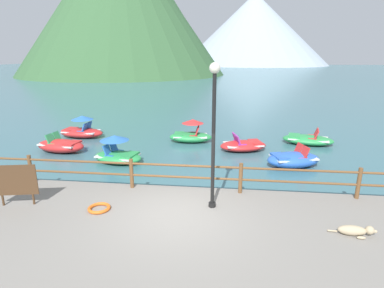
% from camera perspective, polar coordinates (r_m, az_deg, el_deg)
% --- Properties ---
extents(ground_plane, '(200.00, 200.00, 0.00)m').
position_cam_1_polar(ground_plane, '(47.55, 5.15, 10.65)').
color(ground_plane, '#3D6B75').
extents(promenade_dock, '(28.00, 8.00, 0.40)m').
position_cam_1_polar(promenade_dock, '(6.79, -5.93, -23.10)').
color(promenade_dock, gray).
rests_on(promenade_dock, ground).
extents(dock_railing, '(23.92, 0.12, 0.95)m').
position_cam_1_polar(dock_railing, '(9.62, -1.29, -5.30)').
color(dock_railing, brown).
rests_on(dock_railing, promenade_dock).
extents(lamp_post, '(0.28, 0.28, 3.90)m').
position_cam_1_polar(lamp_post, '(8.06, 3.99, 3.72)').
color(lamp_post, black).
rests_on(lamp_post, promenade_dock).
extents(sign_board, '(1.16, 0.28, 1.19)m').
position_cam_1_polar(sign_board, '(9.92, -29.65, -5.87)').
color(sign_board, silver).
rests_on(sign_board, promenade_dock).
extents(dog_resting, '(1.08, 0.40, 0.26)m').
position_cam_1_polar(dog_resting, '(8.46, 27.70, -13.83)').
color(dog_resting, tan).
rests_on(dog_resting, promenade_dock).
extents(life_ring, '(0.61, 0.61, 0.09)m').
position_cam_1_polar(life_ring, '(9.03, -16.63, -11.18)').
color(life_ring, orange).
rests_on(life_ring, promenade_dock).
extents(pedal_boat_0, '(2.32, 1.35, 1.22)m').
position_cam_1_polar(pedal_boat_0, '(16.47, -0.24, 1.76)').
color(pedal_boat_0, green).
rests_on(pedal_boat_0, ground).
extents(pedal_boat_1, '(2.36, 1.69, 1.19)m').
position_cam_1_polar(pedal_boat_1, '(13.70, -13.49, -1.68)').
color(pedal_boat_1, green).
rests_on(pedal_boat_1, ground).
extents(pedal_boat_2, '(2.49, 1.85, 0.91)m').
position_cam_1_polar(pedal_boat_2, '(13.53, 18.01, -2.66)').
color(pedal_boat_2, blue).
rests_on(pedal_boat_2, ground).
extents(pedal_boat_3, '(2.51, 1.84, 0.83)m').
position_cam_1_polar(pedal_boat_3, '(15.21, 9.38, -0.24)').
color(pedal_boat_3, red).
rests_on(pedal_boat_3, ground).
extents(pedal_boat_4, '(2.74, 1.84, 0.82)m').
position_cam_1_polar(pedal_boat_4, '(17.15, 20.40, 0.79)').
color(pedal_boat_4, green).
rests_on(pedal_boat_4, ground).
extents(pedal_boat_5, '(2.51, 1.54, 0.91)m').
position_cam_1_polar(pedal_boat_5, '(16.04, -22.87, -0.25)').
color(pedal_boat_5, red).
rests_on(pedal_boat_5, ground).
extents(pedal_boat_6, '(2.56, 1.43, 1.23)m').
position_cam_1_polar(pedal_boat_6, '(18.47, -19.59, 2.39)').
color(pedal_boat_6, red).
rests_on(pedal_boat_6, ground).
extents(cliff_headland, '(45.71, 45.71, 31.82)m').
position_cam_1_polar(cliff_headland, '(76.75, -11.58, 23.65)').
color(cliff_headland, '#386038').
rests_on(cliff_headland, ground).
extents(distant_peak, '(62.07, 62.07, 28.78)m').
position_cam_1_polar(distant_peak, '(142.26, 11.26, 19.83)').
color(distant_peak, '#9EADBC').
rests_on(distant_peak, ground).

